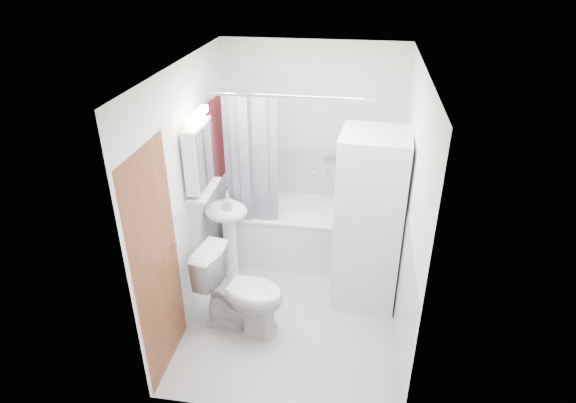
# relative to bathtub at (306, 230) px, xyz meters

# --- Properties ---
(floor) EXTENTS (2.60, 2.60, 0.00)m
(floor) POSITION_rel_bathtub_xyz_m (0.01, -0.92, -0.35)
(floor) COLOR #B9B9BE
(floor) RESTS_ON ground
(room_walls) EXTENTS (2.60, 2.60, 2.60)m
(room_walls) POSITION_rel_bathtub_xyz_m (0.01, -0.92, 1.14)
(room_walls) COLOR white
(room_walls) RESTS_ON ground
(wainscot) EXTENTS (1.98, 2.58, 2.58)m
(wainscot) POSITION_rel_bathtub_xyz_m (0.01, -0.63, 0.25)
(wainscot) COLOR white
(wainscot) RESTS_ON ground
(door) EXTENTS (0.05, 2.00, 2.00)m
(door) POSITION_rel_bathtub_xyz_m (-0.94, -1.47, 0.65)
(door) COLOR brown
(door) RESTS_ON ground
(bathtub) EXTENTS (1.65, 0.78, 0.63)m
(bathtub) POSITION_rel_bathtub_xyz_m (0.00, 0.00, 0.00)
(bathtub) COLOR white
(bathtub) RESTS_ON ground
(tub_spout) EXTENTS (0.04, 0.12, 0.04)m
(tub_spout) POSITION_rel_bathtub_xyz_m (0.20, 0.33, 0.60)
(tub_spout) COLOR silver
(tub_spout) RESTS_ON room_walls
(curtain_rod) EXTENTS (1.83, 0.02, 0.02)m
(curtain_rod) POSITION_rel_bathtub_xyz_m (-0.00, -0.33, 1.65)
(curtain_rod) COLOR silver
(curtain_rod) RESTS_ON room_walls
(shower_curtain) EXTENTS (0.55, 0.02, 1.45)m
(shower_curtain) POSITION_rel_bathtub_xyz_m (-0.54, -0.33, 0.90)
(shower_curtain) COLOR #121641
(shower_curtain) RESTS_ON curtain_rod
(sink) EXTENTS (0.44, 0.37, 1.04)m
(sink) POSITION_rel_bathtub_xyz_m (-0.75, -0.59, 0.36)
(sink) COLOR white
(sink) RESTS_ON ground
(medicine_cabinet) EXTENTS (0.13, 0.50, 0.71)m
(medicine_cabinet) POSITION_rel_bathtub_xyz_m (-0.90, -0.82, 1.22)
(medicine_cabinet) COLOR white
(medicine_cabinet) RESTS_ON room_walls
(shelf) EXTENTS (0.18, 0.54, 0.02)m
(shelf) POSITION_rel_bathtub_xyz_m (-0.88, -0.82, 0.85)
(shelf) COLOR silver
(shelf) RESTS_ON room_walls
(shower_caddy) EXTENTS (0.22, 0.06, 0.02)m
(shower_caddy) POSITION_rel_bathtub_xyz_m (0.25, 0.32, 0.80)
(shower_caddy) COLOR silver
(shower_caddy) RESTS_ON room_walls
(towel) EXTENTS (0.07, 0.36, 0.88)m
(towel) POSITION_rel_bathtub_xyz_m (-0.93, -0.17, 1.12)
(towel) COLOR #4C1114
(towel) RESTS_ON room_walls
(washer_dryer) EXTENTS (0.68, 0.67, 1.78)m
(washer_dryer) POSITION_rel_bathtub_xyz_m (0.68, -0.62, 0.54)
(washer_dryer) COLOR white
(washer_dryer) RESTS_ON ground
(toilet) EXTENTS (0.89, 0.60, 0.80)m
(toilet) POSITION_rel_bathtub_xyz_m (-0.44, -1.28, 0.05)
(toilet) COLOR white
(toilet) RESTS_ON ground
(soap_pump) EXTENTS (0.08, 0.17, 0.08)m
(soap_pump) POSITION_rel_bathtub_xyz_m (-0.70, -0.67, 0.60)
(soap_pump) COLOR gray
(soap_pump) RESTS_ON sink
(shelf_bottle) EXTENTS (0.07, 0.18, 0.07)m
(shelf_bottle) POSITION_rel_bathtub_xyz_m (-0.88, -0.97, 0.90)
(shelf_bottle) COLOR gray
(shelf_bottle) RESTS_ON shelf
(shelf_cup) EXTENTS (0.10, 0.09, 0.10)m
(shelf_cup) POSITION_rel_bathtub_xyz_m (-0.88, -0.70, 0.92)
(shelf_cup) COLOR gray
(shelf_cup) RESTS_ON shelf
(shampoo_a) EXTENTS (0.13, 0.17, 0.13)m
(shampoo_a) POSITION_rel_bathtub_xyz_m (0.36, 0.32, 0.88)
(shampoo_a) COLOR gray
(shampoo_a) RESTS_ON shower_caddy
(shampoo_b) EXTENTS (0.08, 0.21, 0.08)m
(shampoo_b) POSITION_rel_bathtub_xyz_m (0.48, 0.32, 0.85)
(shampoo_b) COLOR #27569D
(shampoo_b) RESTS_ON shower_caddy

